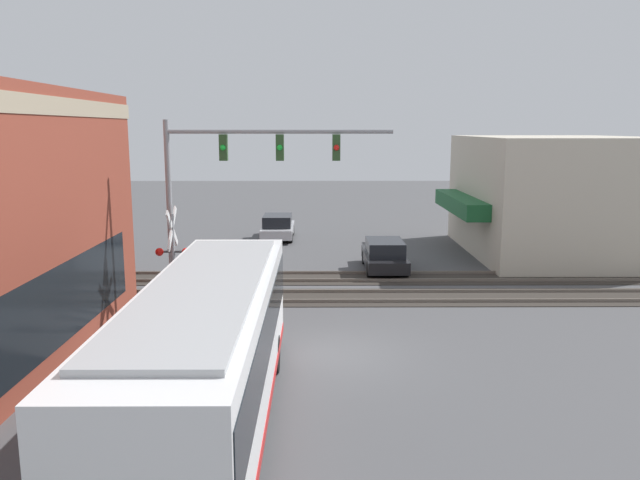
# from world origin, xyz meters

# --- Properties ---
(ground_plane) EXTENTS (120.00, 120.00, 0.00)m
(ground_plane) POSITION_xyz_m (0.00, 0.00, 0.00)
(ground_plane) COLOR #4C4C4F
(shop_building) EXTENTS (10.91, 9.50, 6.03)m
(shop_building) POSITION_xyz_m (14.71, -11.62, 3.01)
(shop_building) COLOR beige
(shop_building) RESTS_ON ground
(city_bus) EXTENTS (11.18, 2.59, 3.34)m
(city_bus) POSITION_xyz_m (-4.78, 2.80, 1.84)
(city_bus) COLOR white
(city_bus) RESTS_ON ground
(traffic_signal_gantry) EXTENTS (0.42, 7.88, 6.75)m
(traffic_signal_gantry) POSITION_xyz_m (4.43, 3.25, 5.03)
(traffic_signal_gantry) COLOR gray
(traffic_signal_gantry) RESTS_ON ground
(crossing_signal) EXTENTS (1.41, 1.18, 3.81)m
(crossing_signal) POSITION_xyz_m (3.62, 5.42, 2.30)
(crossing_signal) COLOR gray
(crossing_signal) RESTS_ON ground
(rail_track_near) EXTENTS (2.60, 60.00, 0.15)m
(rail_track_near) POSITION_xyz_m (6.00, 0.00, 0.03)
(rail_track_near) COLOR #332D28
(rail_track_near) RESTS_ON ground
(rail_track_far) EXTENTS (2.60, 60.00, 0.15)m
(rail_track_far) POSITION_xyz_m (9.20, 0.00, 0.03)
(rail_track_far) COLOR #332D28
(rail_track_far) RESTS_ON ground
(parked_car_black) EXTENTS (4.36, 1.82, 1.44)m
(parked_car_black) POSITION_xyz_m (10.69, -2.60, 0.67)
(parked_car_black) COLOR black
(parked_car_black) RESTS_ON ground
(parked_car_silver) EXTENTS (4.21, 1.82, 1.45)m
(parked_car_silver) POSITION_xyz_m (18.97, 2.80, 0.67)
(parked_car_silver) COLOR #B7B7BC
(parked_car_silver) RESTS_ON ground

